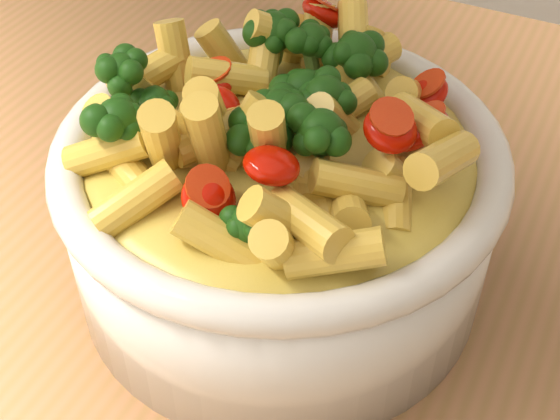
% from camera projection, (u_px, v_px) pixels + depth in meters
% --- Properties ---
extents(table, '(1.20, 0.80, 0.90)m').
position_uv_depth(table, '(254.00, 319.00, 0.64)').
color(table, '#A56E46').
rests_on(table, ground).
extents(serving_bowl, '(0.28, 0.28, 0.12)m').
position_uv_depth(serving_bowl, '(280.00, 208.00, 0.50)').
color(serving_bowl, silver).
rests_on(serving_bowl, table).
extents(pasta_salad, '(0.22, 0.22, 0.05)m').
position_uv_depth(pasta_salad, '(280.00, 114.00, 0.45)').
color(pasta_salad, '#E6BA48').
rests_on(pasta_salad, serving_bowl).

